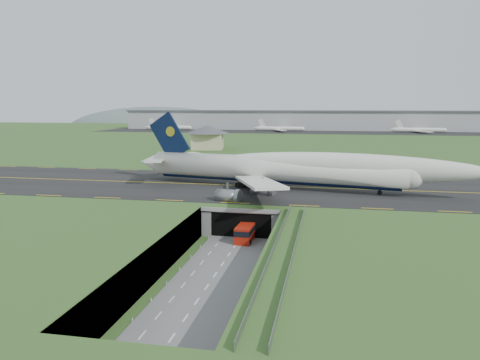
# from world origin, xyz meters

# --- Properties ---
(ground) EXTENTS (900.00, 900.00, 0.00)m
(ground) POSITION_xyz_m (0.00, 0.00, 0.00)
(ground) COLOR #335C24
(ground) RESTS_ON ground
(airfield_deck) EXTENTS (800.00, 800.00, 6.00)m
(airfield_deck) POSITION_xyz_m (0.00, 0.00, 3.00)
(airfield_deck) COLOR gray
(airfield_deck) RESTS_ON ground
(trench_road) EXTENTS (12.00, 75.00, 0.20)m
(trench_road) POSITION_xyz_m (0.00, -7.50, 0.10)
(trench_road) COLOR slate
(trench_road) RESTS_ON ground
(taxiway) EXTENTS (800.00, 44.00, 0.18)m
(taxiway) POSITION_xyz_m (0.00, 33.00, 6.09)
(taxiway) COLOR black
(taxiway) RESTS_ON airfield_deck
(tunnel_portal) EXTENTS (17.00, 22.30, 6.00)m
(tunnel_portal) POSITION_xyz_m (0.00, 16.71, 3.33)
(tunnel_portal) COLOR gray
(tunnel_portal) RESTS_ON ground
(guideway) EXTENTS (3.00, 53.00, 7.05)m
(guideway) POSITION_xyz_m (11.00, -19.11, 5.32)
(guideway) COLOR #A8A8A3
(guideway) RESTS_ON ground
(jumbo_jet) EXTENTS (85.06, 55.63, 18.74)m
(jumbo_jet) POSITION_xyz_m (8.99, 30.22, 11.03)
(jumbo_jet) COLOR white
(jumbo_jet) RESTS_ON ground
(shuttle_tram) EXTENTS (3.26, 7.97, 3.20)m
(shuttle_tram) POSITION_xyz_m (1.32, 6.17, 1.76)
(shuttle_tram) COLOR #A81A0B
(shuttle_tram) RESTS_ON ground
(service_building) EXTENTS (22.62, 22.62, 10.81)m
(service_building) POSITION_xyz_m (-37.87, 125.33, 12.40)
(service_building) COLOR #C4BC8E
(service_building) RESTS_ON ground
(cargo_terminal) EXTENTS (320.00, 67.00, 15.60)m
(cargo_terminal) POSITION_xyz_m (-0.16, 299.41, 13.96)
(cargo_terminal) COLOR #B2B2B2
(cargo_terminal) RESTS_ON ground
(distant_hills) EXTENTS (700.00, 91.00, 60.00)m
(distant_hills) POSITION_xyz_m (64.38, 430.00, -4.00)
(distant_hills) COLOR slate
(distant_hills) RESTS_ON ground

